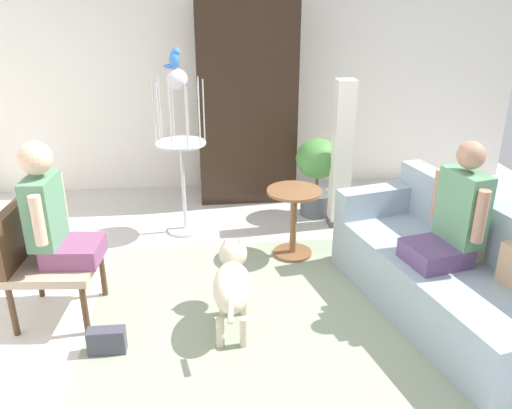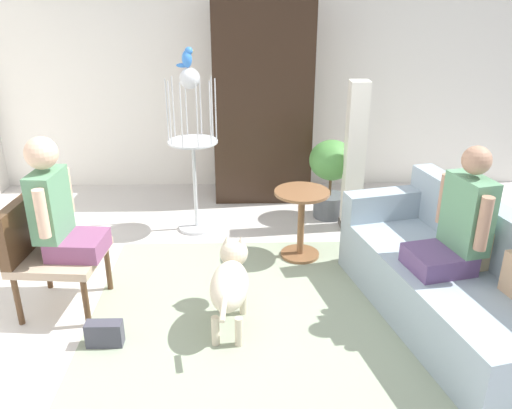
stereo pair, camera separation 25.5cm
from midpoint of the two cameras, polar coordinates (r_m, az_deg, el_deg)
ground_plane at (r=3.97m, az=2.88°, el=-12.18°), size 7.23×7.23×0.00m
back_wall at (r=6.19m, az=1.23°, el=14.94°), size 6.62×0.12×2.86m
area_rug at (r=3.97m, az=4.63°, el=-12.17°), size 2.81×2.44×0.01m
couch at (r=4.10m, az=22.15°, el=-7.63°), size 1.23×2.08×0.86m
armchair at (r=4.10m, az=-20.36°, el=-4.24°), size 0.64×0.64×0.86m
person_on_couch at (r=3.85m, az=22.94°, el=-1.83°), size 0.53×0.50×0.87m
person_on_armchair at (r=3.92m, az=-19.05°, el=-0.33°), size 0.48×0.51×0.88m
round_end_table at (r=4.65m, az=6.48°, el=-1.55°), size 0.48×0.48×0.63m
dog at (r=3.72m, az=-0.82°, el=-8.28°), size 0.31×0.88×0.57m
bird_cage_stand at (r=5.00m, az=-5.42°, el=6.94°), size 0.47×0.47×1.58m
parrot at (r=4.86m, az=-5.95°, el=15.52°), size 0.17×0.10×0.18m
potted_plant at (r=5.47m, az=9.47°, el=3.58°), size 0.46×0.46×0.83m
column_lamp at (r=5.19m, az=12.02°, el=4.91°), size 0.20×0.20×1.47m
armoire_cabinet at (r=5.85m, az=1.99°, el=10.91°), size 1.05×0.56×2.14m
handbag at (r=3.77m, az=-14.20°, el=-13.48°), size 0.25×0.10×0.18m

